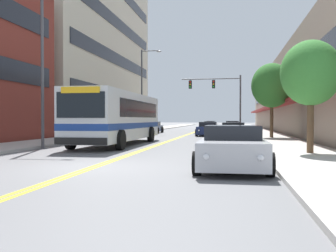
{
  "coord_description": "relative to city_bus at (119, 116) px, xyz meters",
  "views": [
    {
      "loc": [
        4.29,
        -11.32,
        1.51
      ],
      "look_at": [
        0.35,
        11.67,
        1.09
      ],
      "focal_mm": 40.0,
      "sensor_mm": 36.0,
      "label": 1
    }
  ],
  "objects": [
    {
      "name": "ground_plane",
      "position": [
        2.35,
        26.88,
        -1.7
      ],
      "size": [
        240.0,
        240.0,
        0.0
      ],
      "primitive_type": "plane",
      "color": "slate"
    },
    {
      "name": "sidewalk_left",
      "position": [
        -4.91,
        26.88,
        -1.64
      ],
      "size": [
        3.51,
        106.0,
        0.13
      ],
      "color": "#B2ADA5",
      "rests_on": "ground_plane"
    },
    {
      "name": "traffic_signal_mast",
      "position": [
        5.27,
        20.65,
        2.86
      ],
      "size": [
        6.63,
        0.38,
        6.37
      ],
      "color": "#47474C",
      "rests_on": "ground_plane"
    },
    {
      "name": "car_charcoal_parked_right_end",
      "position": [
        6.69,
        26.64,
        -1.11
      ],
      "size": [
        2.07,
        4.28,
        1.29
      ],
      "color": "#232328",
      "rests_on": "ground_plane"
    },
    {
      "name": "office_tower_left",
      "position": [
        -12.9,
        22.64,
        11.29
      ],
      "size": [
        12.08,
        30.93,
        25.98
      ],
      "color": "beige",
      "rests_on": "ground_plane"
    },
    {
      "name": "street_tree_right_mid",
      "position": [
        9.61,
        7.89,
        2.36
      ],
      "size": [
        3.06,
        3.06,
        5.63
      ],
      "color": "brown",
      "rests_on": "sidewalk_right"
    },
    {
      "name": "city_bus",
      "position": [
        0.0,
        0.0,
        0.0
      ],
      "size": [
        2.87,
        11.3,
        3.0
      ],
      "color": "silver",
      "rests_on": "ground_plane"
    },
    {
      "name": "street_tree_right_near",
      "position": [
        9.81,
        -5.33,
        1.69
      ],
      "size": [
        2.43,
        2.43,
        4.62
      ],
      "color": "brown",
      "rests_on": "sidewalk_right"
    },
    {
      "name": "car_black_parked_right_mid",
      "position": [
        6.73,
        7.88,
        -1.11
      ],
      "size": [
        2.18,
        4.83,
        1.25
      ],
      "color": "black",
      "rests_on": "ground_plane"
    },
    {
      "name": "car_red_parked_right_far",
      "position": [
        6.78,
        19.64,
        -1.14
      ],
      "size": [
        2.02,
        4.6,
        1.22
      ],
      "color": "maroon",
      "rests_on": "ground_plane"
    },
    {
      "name": "sidewalk_right",
      "position": [
        9.6,
        26.88,
        -1.64
      ],
      "size": [
        3.51,
        106.0,
        0.13
      ],
      "color": "#B2ADA5",
      "rests_on": "ground_plane"
    },
    {
      "name": "fire_hydrant",
      "position": [
        8.29,
        2.42,
        -1.16
      ],
      "size": [
        0.33,
        0.25,
        0.84
      ],
      "color": "yellow",
      "rests_on": "sidewalk_right"
    },
    {
      "name": "car_silver_parked_right_foreground",
      "position": [
        6.67,
        -10.11,
        -1.07
      ],
      "size": [
        2.13,
        4.22,
        1.32
      ],
      "color": "#B7B7BC",
      "rests_on": "ground_plane"
    },
    {
      "name": "car_beige_parked_left_near",
      "position": [
        -1.91,
        9.66,
        -1.04
      ],
      "size": [
        2.16,
        4.81,
        1.38
      ],
      "color": "#BCAD89",
      "rests_on": "ground_plane"
    },
    {
      "name": "car_dark_grey_moving_second",
      "position": [
        2.9,
        47.3,
        -1.14
      ],
      "size": [
        2.06,
        4.39,
        1.19
      ],
      "color": "#38383D",
      "rests_on": "ground_plane"
    },
    {
      "name": "car_slate_blue_parked_left_mid",
      "position": [
        -1.96,
        18.3,
        -1.11
      ],
      "size": [
        2.06,
        4.18,
        1.25
      ],
      "color": "#475675",
      "rests_on": "ground_plane"
    },
    {
      "name": "car_navy_moving_third",
      "position": [
        4.49,
        12.8,
        -1.1
      ],
      "size": [
        2.06,
        4.66,
        1.26
      ],
      "color": "#19234C",
      "rests_on": "ground_plane"
    },
    {
      "name": "storefront_row_right",
      "position": [
        15.59,
        26.88,
        2.57
      ],
      "size": [
        9.1,
        68.0,
        8.55
      ],
      "color": "gray",
      "rests_on": "ground_plane"
    },
    {
      "name": "street_lamp_left_near",
      "position": [
        -2.61,
        -3.6,
        3.36
      ],
      "size": [
        2.58,
        0.28,
        8.52
      ],
      "color": "#47474C",
      "rests_on": "ground_plane"
    },
    {
      "name": "street_lamp_left_far",
      "position": [
        -2.68,
        17.83,
        3.56
      ],
      "size": [
        2.26,
        0.28,
        8.99
      ],
      "color": "#47474C",
      "rests_on": "ground_plane"
    },
    {
      "name": "car_white_moving_lead",
      "position": [
        3.36,
        34.22,
        -1.14
      ],
      "size": [
        2.01,
        4.61,
        1.2
      ],
      "color": "white",
      "rests_on": "ground_plane"
    },
    {
      "name": "centre_line",
      "position": [
        2.35,
        26.88,
        -1.7
      ],
      "size": [
        0.34,
        106.0,
        0.01
      ],
      "color": "yellow",
      "rests_on": "ground_plane"
    }
  ]
}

